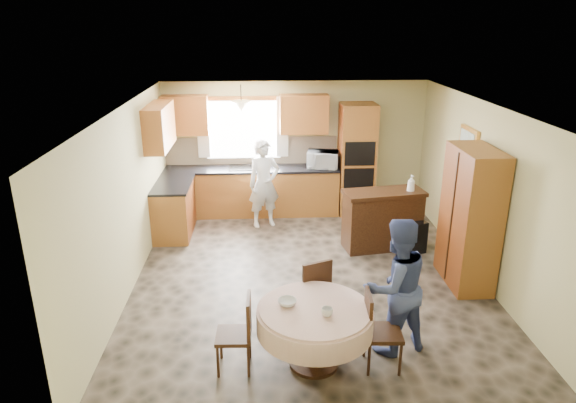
% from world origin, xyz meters
% --- Properties ---
extents(floor, '(5.00, 6.00, 0.01)m').
position_xyz_m(floor, '(0.00, 0.00, 0.00)').
color(floor, brown).
rests_on(floor, ground).
extents(ceiling, '(5.00, 6.00, 0.01)m').
position_xyz_m(ceiling, '(0.00, 0.00, 2.50)').
color(ceiling, white).
rests_on(ceiling, wall_back).
extents(wall_back, '(5.00, 0.02, 2.50)m').
position_xyz_m(wall_back, '(0.00, 3.00, 1.25)').
color(wall_back, tan).
rests_on(wall_back, floor).
extents(wall_front, '(5.00, 0.02, 2.50)m').
position_xyz_m(wall_front, '(0.00, -3.00, 1.25)').
color(wall_front, tan).
rests_on(wall_front, floor).
extents(wall_left, '(0.02, 6.00, 2.50)m').
position_xyz_m(wall_left, '(-2.50, 0.00, 1.25)').
color(wall_left, tan).
rests_on(wall_left, floor).
extents(wall_right, '(0.02, 6.00, 2.50)m').
position_xyz_m(wall_right, '(2.50, 0.00, 1.25)').
color(wall_right, tan).
rests_on(wall_right, floor).
extents(window, '(1.40, 0.03, 1.10)m').
position_xyz_m(window, '(-1.00, 2.98, 1.60)').
color(window, white).
rests_on(window, wall_back).
extents(curtain_left, '(0.22, 0.02, 1.15)m').
position_xyz_m(curtain_left, '(-1.75, 2.93, 1.65)').
color(curtain_left, white).
rests_on(curtain_left, wall_back).
extents(curtain_right, '(0.22, 0.02, 1.15)m').
position_xyz_m(curtain_right, '(-0.25, 2.93, 1.65)').
color(curtain_right, white).
rests_on(curtain_right, wall_back).
extents(base_cab_back, '(3.30, 0.60, 0.88)m').
position_xyz_m(base_cab_back, '(-0.85, 2.70, 0.44)').
color(base_cab_back, '#B1762F').
rests_on(base_cab_back, floor).
extents(counter_back, '(3.30, 0.64, 0.04)m').
position_xyz_m(counter_back, '(-0.85, 2.70, 0.90)').
color(counter_back, black).
rests_on(counter_back, base_cab_back).
extents(base_cab_left, '(0.60, 1.20, 0.88)m').
position_xyz_m(base_cab_left, '(-2.20, 1.80, 0.44)').
color(base_cab_left, '#B1762F').
rests_on(base_cab_left, floor).
extents(counter_left, '(0.64, 1.20, 0.04)m').
position_xyz_m(counter_left, '(-2.20, 1.80, 0.90)').
color(counter_left, black).
rests_on(counter_left, base_cab_left).
extents(backsplash, '(3.30, 0.02, 0.55)m').
position_xyz_m(backsplash, '(-0.85, 2.99, 1.18)').
color(backsplash, beige).
rests_on(backsplash, wall_back).
extents(wall_cab_left, '(0.85, 0.33, 0.72)m').
position_xyz_m(wall_cab_left, '(-2.05, 2.83, 1.91)').
color(wall_cab_left, '#C36C30').
rests_on(wall_cab_left, wall_back).
extents(wall_cab_right, '(0.90, 0.33, 0.72)m').
position_xyz_m(wall_cab_right, '(0.15, 2.83, 1.91)').
color(wall_cab_right, '#C36C30').
rests_on(wall_cab_right, wall_back).
extents(wall_cab_side, '(0.33, 1.20, 0.72)m').
position_xyz_m(wall_cab_side, '(-2.33, 1.80, 1.91)').
color(wall_cab_side, '#C36C30').
rests_on(wall_cab_side, wall_left).
extents(oven_tower, '(0.66, 0.62, 2.12)m').
position_xyz_m(oven_tower, '(1.15, 2.69, 1.06)').
color(oven_tower, '#B1762F').
rests_on(oven_tower, floor).
extents(oven_upper, '(0.56, 0.01, 0.45)m').
position_xyz_m(oven_upper, '(1.15, 2.38, 1.25)').
color(oven_upper, black).
rests_on(oven_upper, oven_tower).
extents(oven_lower, '(0.56, 0.01, 0.45)m').
position_xyz_m(oven_lower, '(1.15, 2.38, 0.75)').
color(oven_lower, black).
rests_on(oven_lower, oven_tower).
extents(pendant, '(0.36, 0.36, 0.18)m').
position_xyz_m(pendant, '(-1.00, 2.50, 2.12)').
color(pendant, beige).
rests_on(pendant, ceiling).
extents(sideboard, '(1.36, 0.73, 0.92)m').
position_xyz_m(sideboard, '(1.30, 1.01, 0.46)').
color(sideboard, '#3D2310').
rests_on(sideboard, floor).
extents(space_heater, '(0.44, 0.37, 0.53)m').
position_xyz_m(space_heater, '(1.77, 0.81, 0.26)').
color(space_heater, black).
rests_on(space_heater, floor).
extents(cupboard, '(0.52, 1.03, 1.97)m').
position_xyz_m(cupboard, '(2.22, -0.22, 0.99)').
color(cupboard, '#B1762F').
rests_on(cupboard, floor).
extents(dining_table, '(1.25, 1.25, 0.71)m').
position_xyz_m(dining_table, '(-0.12, -1.98, 0.55)').
color(dining_table, '#3D2310').
rests_on(dining_table, floor).
extents(chair_left, '(0.38, 0.38, 0.86)m').
position_xyz_m(chair_left, '(-0.91, -2.00, 0.48)').
color(chair_left, '#3D2310').
rests_on(chair_left, floor).
extents(chair_back, '(0.52, 0.52, 0.92)m').
position_xyz_m(chair_back, '(-0.06, -1.25, 0.51)').
color(chair_back, '#3D2310').
rests_on(chair_back, floor).
extents(chair_right, '(0.41, 0.41, 0.89)m').
position_xyz_m(chair_right, '(0.54, -2.05, 0.49)').
color(chair_right, '#3D2310').
rests_on(chair_right, floor).
extents(framed_picture, '(0.06, 0.63, 0.52)m').
position_xyz_m(framed_picture, '(2.47, 0.73, 1.79)').
color(framed_picture, gold).
rests_on(framed_picture, wall_right).
extents(microwave, '(0.64, 0.49, 0.32)m').
position_xyz_m(microwave, '(0.50, 2.65, 1.08)').
color(microwave, silver).
rests_on(microwave, counter_back).
extents(person_sink, '(0.67, 0.55, 1.59)m').
position_xyz_m(person_sink, '(-0.62, 2.08, 0.80)').
color(person_sink, silver).
rests_on(person_sink, floor).
extents(person_dining, '(0.94, 0.83, 1.60)m').
position_xyz_m(person_dining, '(0.80, -1.75, 0.80)').
color(person_dining, '#39457C').
rests_on(person_dining, floor).
extents(bowl_sideboard, '(0.26, 0.26, 0.06)m').
position_xyz_m(bowl_sideboard, '(0.97, 1.01, 0.95)').
color(bowl_sideboard, '#B2B2B2').
rests_on(bowl_sideboard, sideboard).
extents(bottle_sideboard, '(0.16, 0.16, 0.32)m').
position_xyz_m(bottle_sideboard, '(1.73, 1.01, 1.08)').
color(bottle_sideboard, silver).
rests_on(bottle_sideboard, sideboard).
extents(cup_table, '(0.12, 0.12, 0.09)m').
position_xyz_m(cup_table, '(-0.01, -2.15, 0.75)').
color(cup_table, '#B2B2B2').
rests_on(cup_table, dining_table).
extents(bowl_table, '(0.26, 0.26, 0.06)m').
position_xyz_m(bowl_table, '(-0.41, -1.91, 0.74)').
color(bowl_table, '#B2B2B2').
rests_on(bowl_table, dining_table).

